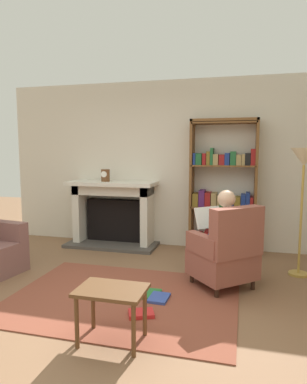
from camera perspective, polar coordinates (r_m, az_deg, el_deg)
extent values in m
plane|color=brown|center=(3.63, -6.71, -18.93)|extent=(14.00, 14.00, 0.00)
cube|color=beige|center=(5.72, 2.47, 4.58)|extent=(5.60, 0.10, 2.70)
cube|color=brown|center=(3.88, -5.03, -17.03)|extent=(2.40, 1.80, 0.01)
cube|color=#4C4742|center=(5.83, -6.92, -8.63)|extent=(1.49, 0.64, 0.05)
cube|color=black|center=(5.94, -6.19, -4.60)|extent=(0.97, 0.20, 0.70)
cube|color=silver|center=(6.05, -11.82, -3.47)|extent=(0.12, 0.44, 1.01)
cube|color=silver|center=(5.63, -1.03, -4.10)|extent=(0.12, 0.44, 1.01)
cube|color=silver|center=(5.75, -6.68, 0.40)|extent=(1.29, 0.44, 0.16)
cube|color=silver|center=(5.68, -6.92, 1.43)|extent=(1.45, 0.56, 0.06)
cylinder|color=brown|center=(5.69, -7.95, 2.73)|extent=(0.14, 0.14, 0.20)
cylinder|color=white|center=(5.63, -8.21, 2.93)|extent=(0.10, 0.01, 0.10)
cube|color=brown|center=(5.46, 6.33, 1.03)|extent=(0.04, 0.32, 2.05)
cube|color=brown|center=(5.41, 16.53, 0.73)|extent=(0.04, 0.32, 2.05)
cube|color=brown|center=(5.41, 11.66, 11.54)|extent=(1.01, 0.32, 0.04)
cube|color=brown|center=(5.60, 11.17, -9.00)|extent=(0.97, 0.32, 0.02)
cube|color=maroon|center=(5.60, 6.93, -7.91)|extent=(0.08, 0.26, 0.17)
cube|color=maroon|center=(5.58, 7.72, -7.72)|extent=(0.05, 0.26, 0.21)
cube|color=brown|center=(5.58, 8.22, -7.82)|extent=(0.04, 0.26, 0.19)
cube|color=maroon|center=(5.57, 8.78, -7.55)|extent=(0.05, 0.26, 0.25)
cube|color=navy|center=(5.57, 9.39, -7.73)|extent=(0.06, 0.26, 0.22)
cube|color=#1E592D|center=(5.56, 9.99, -7.73)|extent=(0.05, 0.26, 0.23)
cube|color=black|center=(5.55, 10.57, -7.60)|extent=(0.05, 0.26, 0.26)
cube|color=brown|center=(5.55, 11.37, -7.68)|extent=(0.08, 0.26, 0.25)
cube|color=navy|center=(5.56, 12.16, -8.13)|extent=(0.06, 0.26, 0.17)
cube|color=#1E592D|center=(5.55, 13.00, -7.80)|extent=(0.08, 0.26, 0.24)
cube|color=black|center=(5.54, 13.87, -7.74)|extent=(0.07, 0.26, 0.25)
cube|color=#997F4C|center=(5.54, 14.64, -7.74)|extent=(0.06, 0.26, 0.26)
cube|color=#997F4C|center=(5.55, 15.41, -8.07)|extent=(0.08, 0.26, 0.20)
cube|color=brown|center=(5.46, 11.33, -2.48)|extent=(0.97, 0.32, 0.02)
cube|color=brown|center=(5.47, 7.06, -1.21)|extent=(0.09, 0.26, 0.20)
cube|color=#4C1E59|center=(5.45, 8.06, -0.97)|extent=(0.09, 0.26, 0.25)
cube|color=maroon|center=(5.45, 9.03, -1.18)|extent=(0.09, 0.26, 0.22)
cube|color=#997F4C|center=(5.44, 10.00, -1.22)|extent=(0.08, 0.26, 0.21)
cube|color=#997F4C|center=(5.44, 10.72, -1.43)|extent=(0.04, 0.26, 0.18)
cube|color=#1E592D|center=(5.43, 11.31, -1.39)|extent=(0.07, 0.26, 0.19)
cube|color=navy|center=(5.43, 12.14, -1.38)|extent=(0.08, 0.26, 0.20)
cube|color=navy|center=(5.43, 12.88, -1.52)|extent=(0.05, 0.26, 0.17)
cube|color=brown|center=(5.42, 13.68, -1.59)|extent=(0.09, 0.26, 0.16)
cube|color=navy|center=(5.42, 14.60, -1.43)|extent=(0.07, 0.26, 0.20)
cube|color=navy|center=(5.42, 15.32, -1.29)|extent=(0.06, 0.26, 0.23)
cube|color=maroon|center=(5.43, 15.89, -1.63)|extent=(0.05, 0.26, 0.17)
cube|color=brown|center=(5.39, 11.49, 4.29)|extent=(0.97, 0.32, 0.02)
cube|color=navy|center=(5.42, 6.88, 5.46)|extent=(0.04, 0.26, 0.18)
cube|color=#1E592D|center=(5.41, 7.61, 5.42)|extent=(0.09, 0.26, 0.17)
cube|color=maroon|center=(5.40, 8.47, 5.41)|extent=(0.05, 0.26, 0.18)
cube|color=brown|center=(5.39, 9.12, 5.55)|extent=(0.05, 0.26, 0.20)
cube|color=#1E592D|center=(5.39, 9.66, 5.83)|extent=(0.04, 0.26, 0.26)
cube|color=#997F4C|center=(5.39, 10.31, 5.31)|extent=(0.08, 0.26, 0.16)
cube|color=maroon|center=(5.38, 11.25, 5.25)|extent=(0.08, 0.26, 0.16)
cube|color=navy|center=(5.37, 12.11, 5.36)|extent=(0.07, 0.26, 0.18)
cube|color=#1E592D|center=(5.37, 13.04, 5.46)|extent=(0.08, 0.26, 0.21)
cube|color=#997F4C|center=(5.37, 13.92, 5.17)|extent=(0.07, 0.26, 0.16)
cube|color=#997F4C|center=(5.37, 14.62, 5.19)|extent=(0.05, 0.26, 0.16)
cube|color=black|center=(5.37, 15.32, 5.26)|extent=(0.08, 0.26, 0.18)
cube|color=maroon|center=(5.37, 16.23, 5.56)|extent=(0.09, 0.26, 0.24)
cube|color=brown|center=(5.40, 11.65, 11.12)|extent=(0.97, 0.32, 0.02)
cylinder|color=#331E14|center=(4.57, 11.86, -12.70)|extent=(0.05, 0.05, 0.12)
cylinder|color=#331E14|center=(4.28, 6.36, -13.96)|extent=(0.05, 0.05, 0.12)
cylinder|color=#331E14|center=(4.23, 16.09, -14.44)|extent=(0.05, 0.05, 0.12)
cylinder|color=#331E14|center=(3.92, 10.40, -16.05)|extent=(0.05, 0.05, 0.12)
cube|color=brown|center=(4.17, 11.26, -11.55)|extent=(0.88, 0.87, 0.30)
cube|color=brown|center=(3.88, 13.63, -6.49)|extent=(0.58, 0.55, 0.55)
cube|color=brown|center=(4.26, 14.21, -7.57)|extent=(0.45, 0.48, 0.22)
cube|color=brown|center=(3.94, 8.24, -8.64)|extent=(0.45, 0.48, 0.22)
cube|color=white|center=(4.02, 11.84, -6.32)|extent=(0.37, 0.36, 0.50)
sphere|color=#D8AD8C|center=(3.96, 11.97, -1.09)|extent=(0.20, 0.20, 0.20)
cube|color=#191E3F|center=(4.27, 10.91, -8.29)|extent=(0.36, 0.38, 0.12)
cube|color=#191E3F|center=(4.18, 9.16, -8.60)|extent=(0.36, 0.38, 0.12)
cylinder|color=#191E3F|center=(4.49, 9.31, -10.96)|extent=(0.10, 0.10, 0.42)
cylinder|color=#191E3F|center=(4.40, 7.60, -11.31)|extent=(0.10, 0.10, 0.42)
cube|color=white|center=(4.26, 9.07, -4.16)|extent=(0.34, 0.32, 0.25)
cube|color=#7D544F|center=(5.05, -23.50, -5.79)|extent=(0.72, 0.26, 0.24)
cube|color=brown|center=(2.94, -6.97, -15.80)|extent=(0.56, 0.39, 0.03)
cylinder|color=brown|center=(3.00, -12.57, -20.30)|extent=(0.04, 0.04, 0.43)
cylinder|color=brown|center=(2.83, -3.31, -21.85)|extent=(0.04, 0.04, 0.43)
cylinder|color=brown|center=(3.25, -9.96, -18.02)|extent=(0.04, 0.04, 0.43)
cylinder|color=brown|center=(3.09, -1.45, -19.23)|extent=(0.04, 0.04, 0.43)
cube|color=#267233|center=(3.92, -0.39, -16.50)|extent=(0.22, 0.28, 0.03)
cube|color=red|center=(3.49, -2.05, -19.43)|extent=(0.29, 0.26, 0.04)
cube|color=#334CA5|center=(3.82, 0.90, -17.09)|extent=(0.21, 0.27, 0.03)
cylinder|color=#B7933F|center=(4.88, 22.79, -12.35)|extent=(0.24, 0.24, 0.03)
cylinder|color=#B7933F|center=(4.71, 23.19, -4.25)|extent=(0.03, 0.03, 1.37)
cone|color=beige|center=(4.63, 23.64, 5.34)|extent=(0.32, 0.32, 0.22)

